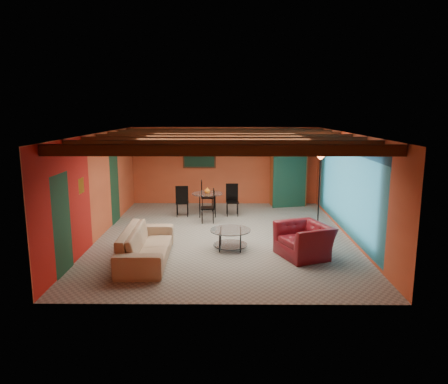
{
  "coord_description": "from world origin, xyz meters",
  "views": [
    {
      "loc": [
        0.1,
        -10.73,
        3.28
      ],
      "look_at": [
        0.0,
        0.2,
        1.15
      ],
      "focal_mm": 33.82,
      "sensor_mm": 36.0,
      "label": 1
    }
  ],
  "objects_px": {
    "floor_lamp": "(319,190)",
    "potted_plant": "(289,141)",
    "sofa": "(146,245)",
    "dining_table": "(207,200)",
    "coffee_table": "(230,239)",
    "armoire": "(288,177)",
    "vase": "(207,181)",
    "armchair": "(304,240)"
  },
  "relations": [
    {
      "from": "armoire",
      "to": "vase",
      "type": "relative_size",
      "value": 10.46
    },
    {
      "from": "armoire",
      "to": "vase",
      "type": "distance_m",
      "value": 3.13
    },
    {
      "from": "coffee_table",
      "to": "potted_plant",
      "type": "bearing_deg",
      "value": 66.88
    },
    {
      "from": "dining_table",
      "to": "floor_lamp",
      "type": "height_order",
      "value": "floor_lamp"
    },
    {
      "from": "coffee_table",
      "to": "armoire",
      "type": "distance_m",
      "value": 5.24
    },
    {
      "from": "coffee_table",
      "to": "vase",
      "type": "xyz_separation_m",
      "value": [
        -0.7,
        3.25,
        0.86
      ]
    },
    {
      "from": "coffee_table",
      "to": "armoire",
      "type": "height_order",
      "value": "armoire"
    },
    {
      "from": "floor_lamp",
      "to": "armoire",
      "type": "bearing_deg",
      "value": 98.91
    },
    {
      "from": "armchair",
      "to": "vase",
      "type": "relative_size",
      "value": 6.04
    },
    {
      "from": "dining_table",
      "to": "armchair",
      "type": "bearing_deg",
      "value": -57.61
    },
    {
      "from": "floor_lamp",
      "to": "potted_plant",
      "type": "distance_m",
      "value": 3.13
    },
    {
      "from": "armchair",
      "to": "sofa",
      "type": "bearing_deg",
      "value": -108.1
    },
    {
      "from": "sofa",
      "to": "armchair",
      "type": "xyz_separation_m",
      "value": [
        3.53,
        0.29,
        0.02
      ]
    },
    {
      "from": "coffee_table",
      "to": "sofa",
      "type": "bearing_deg",
      "value": -157.25
    },
    {
      "from": "armchair",
      "to": "coffee_table",
      "type": "distance_m",
      "value": 1.74
    },
    {
      "from": "floor_lamp",
      "to": "sofa",
      "type": "bearing_deg",
      "value": -148.34
    },
    {
      "from": "armchair",
      "to": "vase",
      "type": "xyz_separation_m",
      "value": [
        -2.37,
        3.74,
        0.73
      ]
    },
    {
      "from": "armchair",
      "to": "dining_table",
      "type": "bearing_deg",
      "value": -170.42
    },
    {
      "from": "potted_plant",
      "to": "vase",
      "type": "bearing_deg",
      "value": -150.95
    },
    {
      "from": "sofa",
      "to": "dining_table",
      "type": "height_order",
      "value": "dining_table"
    },
    {
      "from": "sofa",
      "to": "armchair",
      "type": "bearing_deg",
      "value": -86.99
    },
    {
      "from": "dining_table",
      "to": "potted_plant",
      "type": "height_order",
      "value": "potted_plant"
    },
    {
      "from": "coffee_table",
      "to": "armoire",
      "type": "xyz_separation_m",
      "value": [
        2.04,
        4.77,
        0.75
      ]
    },
    {
      "from": "coffee_table",
      "to": "armoire",
      "type": "bearing_deg",
      "value": 66.88
    },
    {
      "from": "sofa",
      "to": "dining_table",
      "type": "distance_m",
      "value": 4.19
    },
    {
      "from": "armchair",
      "to": "coffee_table",
      "type": "bearing_deg",
      "value": -129.13
    },
    {
      "from": "sofa",
      "to": "coffee_table",
      "type": "xyz_separation_m",
      "value": [
        1.86,
        0.78,
        -0.11
      ]
    },
    {
      "from": "potted_plant",
      "to": "sofa",
      "type": "bearing_deg",
      "value": -125.07
    },
    {
      "from": "armoire",
      "to": "floor_lamp",
      "type": "xyz_separation_m",
      "value": [
        0.45,
        -2.87,
        0.07
      ]
    },
    {
      "from": "dining_table",
      "to": "vase",
      "type": "xyz_separation_m",
      "value": [
        0.0,
        0.0,
        0.6
      ]
    },
    {
      "from": "floor_lamp",
      "to": "vase",
      "type": "xyz_separation_m",
      "value": [
        -3.19,
        1.35,
        0.03
      ]
    },
    {
      "from": "potted_plant",
      "to": "coffee_table",
      "type": "bearing_deg",
      "value": -113.12
    },
    {
      "from": "sofa",
      "to": "vase",
      "type": "relative_size",
      "value": 12.91
    },
    {
      "from": "sofa",
      "to": "potted_plant",
      "type": "xyz_separation_m",
      "value": [
        3.9,
        5.55,
        1.88
      ]
    },
    {
      "from": "coffee_table",
      "to": "floor_lamp",
      "type": "height_order",
      "value": "floor_lamp"
    },
    {
      "from": "armchair",
      "to": "dining_table",
      "type": "height_order",
      "value": "dining_table"
    },
    {
      "from": "dining_table",
      "to": "vase",
      "type": "distance_m",
      "value": 0.6
    },
    {
      "from": "coffee_table",
      "to": "vase",
      "type": "bearing_deg",
      "value": 102.2
    },
    {
      "from": "sofa",
      "to": "floor_lamp",
      "type": "xyz_separation_m",
      "value": [
        4.35,
        2.68,
        0.71
      ]
    },
    {
      "from": "vase",
      "to": "coffee_table",
      "type": "bearing_deg",
      "value": -77.8
    },
    {
      "from": "floor_lamp",
      "to": "dining_table",
      "type": "bearing_deg",
      "value": 157.09
    },
    {
      "from": "sofa",
      "to": "potted_plant",
      "type": "distance_m",
      "value": 7.04
    }
  ]
}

